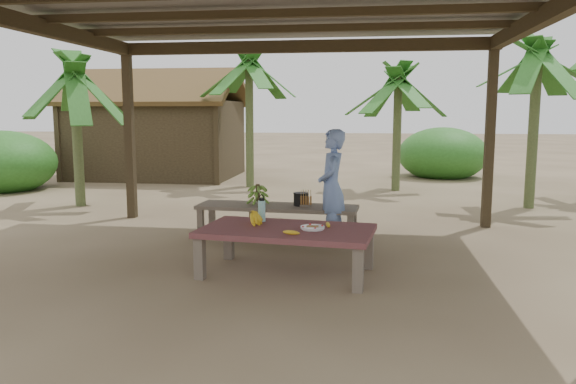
# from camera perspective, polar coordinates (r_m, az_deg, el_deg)

# --- Properties ---
(ground) EXTENTS (80.00, 80.00, 0.00)m
(ground) POSITION_cam_1_polar(r_m,az_deg,el_deg) (6.65, -0.97, -6.85)
(ground) COLOR brown
(ground) RESTS_ON ground
(pavilion) EXTENTS (6.60, 5.60, 2.95)m
(pavilion) POSITION_cam_1_polar(r_m,az_deg,el_deg) (6.50, -1.18, 17.51)
(pavilion) COLOR black
(pavilion) RESTS_ON ground
(work_table) EXTENTS (1.91, 1.21, 0.50)m
(work_table) POSITION_cam_1_polar(r_m,az_deg,el_deg) (5.97, -0.11, -4.29)
(work_table) COLOR brown
(work_table) RESTS_ON ground
(bench) EXTENTS (2.24, 0.75, 0.45)m
(bench) POSITION_cam_1_polar(r_m,az_deg,el_deg) (7.71, -1.10, -1.76)
(bench) COLOR brown
(bench) RESTS_ON ground
(ripe_banana_bunch) EXTENTS (0.27, 0.24, 0.15)m
(ripe_banana_bunch) POSITION_cam_1_polar(r_m,az_deg,el_deg) (6.16, -3.83, -2.59)
(ripe_banana_bunch) COLOR yellow
(ripe_banana_bunch) RESTS_ON work_table
(plate) EXTENTS (0.25, 0.25, 0.04)m
(plate) POSITION_cam_1_polar(r_m,az_deg,el_deg) (5.89, 2.51, -3.65)
(plate) COLOR white
(plate) RESTS_ON work_table
(loose_banana_front) EXTENTS (0.18, 0.09, 0.04)m
(loose_banana_front) POSITION_cam_1_polar(r_m,az_deg,el_deg) (5.64, 0.34, -4.14)
(loose_banana_front) COLOR yellow
(loose_banana_front) RESTS_ON work_table
(loose_banana_side) EXTENTS (0.06, 0.14, 0.04)m
(loose_banana_side) POSITION_cam_1_polar(r_m,az_deg,el_deg) (6.03, 4.08, -3.34)
(loose_banana_side) COLOR yellow
(loose_banana_side) RESTS_ON work_table
(water_flask) EXTENTS (0.08, 0.08, 0.31)m
(water_flask) POSITION_cam_1_polar(r_m,az_deg,el_deg) (6.31, -2.68, -1.84)
(water_flask) COLOR #40C6C9
(water_flask) RESTS_ON work_table
(green_banana_stalk) EXTENTS (0.28, 0.28, 0.30)m
(green_banana_stalk) POSITION_cam_1_polar(r_m,az_deg,el_deg) (7.74, -3.09, -0.19)
(green_banana_stalk) COLOR #598C2D
(green_banana_stalk) RESTS_ON bench
(cooking_pot) EXTENTS (0.20, 0.20, 0.17)m
(cooking_pot) POSITION_cam_1_polar(r_m,az_deg,el_deg) (7.66, 1.33, -0.76)
(cooking_pot) COLOR black
(cooking_pot) RESTS_ON bench
(skewer_rack) EXTENTS (0.19, 0.09, 0.24)m
(skewer_rack) POSITION_cam_1_polar(r_m,az_deg,el_deg) (7.55, 1.84, -0.63)
(skewer_rack) COLOR #A57F47
(skewer_rack) RESTS_ON bench
(woman) EXTENTS (0.40, 0.57, 1.50)m
(woman) POSITION_cam_1_polar(r_m,az_deg,el_deg) (7.34, 4.46, 0.52)
(woman) COLOR #7492DC
(woman) RESTS_ON ground
(hut) EXTENTS (4.40, 3.43, 2.85)m
(hut) POSITION_cam_1_polar(r_m,az_deg,el_deg) (15.38, -13.02, 5.64)
(hut) COLOR black
(hut) RESTS_ON ground
(banana_plant_ne) EXTENTS (1.80, 1.80, 2.96)m
(banana_plant_ne) POSITION_cam_1_polar(r_m,az_deg,el_deg) (10.94, 23.98, 11.43)
(banana_plant_ne) COLOR #596638
(banana_plant_ne) RESTS_ON ground
(banana_plant_n) EXTENTS (1.80, 1.80, 2.65)m
(banana_plant_n) POSITION_cam_1_polar(r_m,az_deg,el_deg) (12.51, 11.13, 10.08)
(banana_plant_n) COLOR #596638
(banana_plant_n) RESTS_ON ground
(banana_plant_nw) EXTENTS (1.80, 1.80, 3.08)m
(banana_plant_nw) POSITION_cam_1_polar(r_m,az_deg,el_deg) (12.94, -3.98, 11.98)
(banana_plant_nw) COLOR #596638
(banana_plant_nw) RESTS_ON ground
(banana_plant_w) EXTENTS (1.80, 1.80, 2.61)m
(banana_plant_w) POSITION_cam_1_polar(r_m,az_deg,el_deg) (10.93, -20.85, 9.79)
(banana_plant_w) COLOR #596638
(banana_plant_w) RESTS_ON ground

